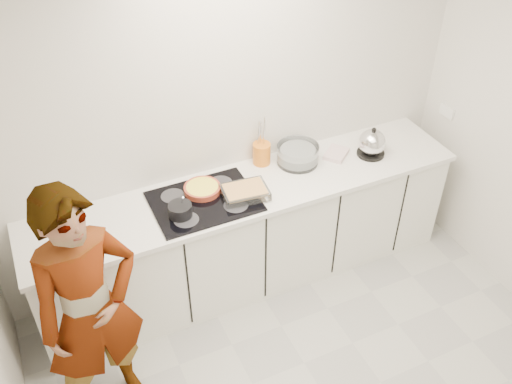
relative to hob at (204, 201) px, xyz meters
name	(u,v)px	position (x,y,z in m)	size (l,w,h in m)	color
ceiling	(386,22)	(0.35, -1.26, 1.68)	(3.60, 3.20, 0.00)	white
wall_back	(230,120)	(0.35, 0.34, 0.38)	(3.60, 0.00, 2.60)	silver
base_cabinets	(249,236)	(0.35, 0.02, -0.48)	(3.20, 0.58, 0.87)	white
countertop	(249,190)	(0.35, 0.02, -0.03)	(3.24, 0.64, 0.04)	white
hob	(204,201)	(0.00, 0.00, 0.00)	(0.72, 0.54, 0.01)	black
tart_dish	(202,189)	(0.03, 0.10, 0.03)	(0.32, 0.32, 0.04)	#A43C26
saucepan	(180,210)	(-0.20, -0.08, 0.05)	(0.16, 0.16, 0.15)	black
baking_dish	(245,192)	(0.28, -0.07, 0.04)	(0.34, 0.27, 0.06)	silver
mixing_bowl	(298,155)	(0.81, 0.15, 0.06)	(0.39, 0.39, 0.15)	silver
tea_towel	(336,154)	(1.13, 0.10, 0.01)	(0.20, 0.15, 0.03)	white
kettle	(372,143)	(1.38, 0.00, 0.10)	(0.23, 0.23, 0.24)	black
utensil_crock	(262,154)	(0.56, 0.26, 0.08)	(0.13, 0.13, 0.17)	orange
cook	(91,311)	(-0.92, -0.60, -0.05)	(0.63, 0.41, 1.73)	white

